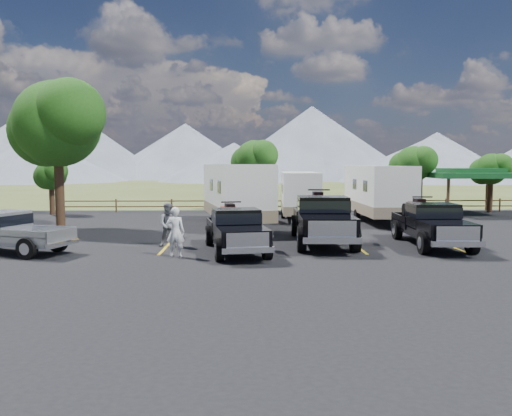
{
  "coord_description": "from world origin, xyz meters",
  "views": [
    {
      "loc": [
        -2.69,
        -17.53,
        3.48
      ],
      "look_at": [
        -2.22,
        4.01,
        1.6
      ],
      "focal_mm": 35.0,
      "sensor_mm": 36.0,
      "label": 1
    }
  ],
  "objects_px": {
    "trailer_right": "(378,193)",
    "person_b": "(169,225)",
    "tree_big_nw": "(57,124)",
    "rig_center": "(322,218)",
    "pavilion": "(470,174)",
    "trailer_left": "(236,194)",
    "trailer_center": "(300,195)",
    "person_a": "(175,232)",
    "rig_right": "(431,223)",
    "rig_left": "(235,228)",
    "pickup_silver": "(6,232)"
  },
  "relations": [
    {
      "from": "trailer_right",
      "to": "person_b",
      "type": "height_order",
      "value": "trailer_right"
    },
    {
      "from": "tree_big_nw",
      "to": "rig_center",
      "type": "height_order",
      "value": "tree_big_nw"
    },
    {
      "from": "person_b",
      "to": "pavilion",
      "type": "bearing_deg",
      "value": 28.69
    },
    {
      "from": "tree_big_nw",
      "to": "rig_center",
      "type": "relative_size",
      "value": 1.12
    },
    {
      "from": "trailer_left",
      "to": "trailer_center",
      "type": "distance_m",
      "value": 5.42
    },
    {
      "from": "trailer_left",
      "to": "person_a",
      "type": "height_order",
      "value": "trailer_left"
    },
    {
      "from": "pavilion",
      "to": "person_a",
      "type": "height_order",
      "value": "pavilion"
    },
    {
      "from": "trailer_center",
      "to": "person_a",
      "type": "relative_size",
      "value": 4.53
    },
    {
      "from": "rig_center",
      "to": "trailer_right",
      "type": "distance_m",
      "value": 9.28
    },
    {
      "from": "pavilion",
      "to": "person_b",
      "type": "height_order",
      "value": "pavilion"
    },
    {
      "from": "rig_right",
      "to": "person_b",
      "type": "xyz_separation_m",
      "value": [
        -11.06,
        -0.01,
        -0.05
      ]
    },
    {
      "from": "rig_center",
      "to": "trailer_left",
      "type": "relative_size",
      "value": 0.7
    },
    {
      "from": "tree_big_nw",
      "to": "trailer_left",
      "type": "height_order",
      "value": "tree_big_nw"
    },
    {
      "from": "rig_left",
      "to": "rig_right",
      "type": "relative_size",
      "value": 0.97
    },
    {
      "from": "tree_big_nw",
      "to": "trailer_left",
      "type": "xyz_separation_m",
      "value": [
        9.36,
        1.12,
        -3.75
      ]
    },
    {
      "from": "pavilion",
      "to": "rig_center",
      "type": "distance_m",
      "value": 17.86
    },
    {
      "from": "rig_center",
      "to": "pickup_silver",
      "type": "bearing_deg",
      "value": -167.26
    },
    {
      "from": "rig_center",
      "to": "trailer_right",
      "type": "bearing_deg",
      "value": 62.58
    },
    {
      "from": "pavilion",
      "to": "pickup_silver",
      "type": "xyz_separation_m",
      "value": [
        -24.99,
        -15.12,
        -1.9
      ]
    },
    {
      "from": "pickup_silver",
      "to": "person_a",
      "type": "xyz_separation_m",
      "value": [
        6.7,
        -0.96,
        0.09
      ]
    },
    {
      "from": "person_a",
      "to": "person_b",
      "type": "bearing_deg",
      "value": -71.2
    },
    {
      "from": "pickup_silver",
      "to": "trailer_right",
      "type": "bearing_deg",
      "value": 139.4
    },
    {
      "from": "rig_left",
      "to": "trailer_left",
      "type": "relative_size",
      "value": 0.6
    },
    {
      "from": "trailer_left",
      "to": "trailer_right",
      "type": "distance_m",
      "value": 8.72
    },
    {
      "from": "trailer_center",
      "to": "pickup_silver",
      "type": "relative_size",
      "value": 1.5
    },
    {
      "from": "rig_right",
      "to": "person_b",
      "type": "relative_size",
      "value": 3.32
    },
    {
      "from": "pickup_silver",
      "to": "rig_right",
      "type": "bearing_deg",
      "value": 113.29
    },
    {
      "from": "rig_left",
      "to": "person_b",
      "type": "distance_m",
      "value": 3.04
    },
    {
      "from": "rig_left",
      "to": "pickup_silver",
      "type": "xyz_separation_m",
      "value": [
        -8.9,
        -0.22,
        -0.07
      ]
    },
    {
      "from": "tree_big_nw",
      "to": "trailer_right",
      "type": "relative_size",
      "value": 0.81
    },
    {
      "from": "pavilion",
      "to": "rig_center",
      "type": "bearing_deg",
      "value": -133.85
    },
    {
      "from": "rig_left",
      "to": "rig_center",
      "type": "distance_m",
      "value": 4.31
    },
    {
      "from": "tree_big_nw",
      "to": "trailer_center",
      "type": "distance_m",
      "value": 14.71
    },
    {
      "from": "trailer_right",
      "to": "person_b",
      "type": "bearing_deg",
      "value": -141.42
    },
    {
      "from": "rig_center",
      "to": "trailer_right",
      "type": "xyz_separation_m",
      "value": [
        4.61,
        8.03,
        0.65
      ]
    },
    {
      "from": "rig_center",
      "to": "rig_right",
      "type": "relative_size",
      "value": 1.14
    },
    {
      "from": "trailer_right",
      "to": "pickup_silver",
      "type": "height_order",
      "value": "trailer_right"
    },
    {
      "from": "rig_left",
      "to": "trailer_left",
      "type": "bearing_deg",
      "value": 80.99
    },
    {
      "from": "trailer_center",
      "to": "trailer_right",
      "type": "relative_size",
      "value": 0.89
    },
    {
      "from": "rig_center",
      "to": "trailer_center",
      "type": "distance_m",
      "value": 9.69
    },
    {
      "from": "person_b",
      "to": "trailer_center",
      "type": "bearing_deg",
      "value": 50.59
    },
    {
      "from": "trailer_center",
      "to": "trailer_right",
      "type": "bearing_deg",
      "value": -17.03
    },
    {
      "from": "tree_big_nw",
      "to": "person_a",
      "type": "height_order",
      "value": "tree_big_nw"
    },
    {
      "from": "rig_center",
      "to": "person_b",
      "type": "distance_m",
      "value": 6.63
    },
    {
      "from": "tree_big_nw",
      "to": "rig_left",
      "type": "height_order",
      "value": "tree_big_nw"
    },
    {
      "from": "rig_left",
      "to": "rig_right",
      "type": "xyz_separation_m",
      "value": [
        8.27,
        1.2,
        0.06
      ]
    },
    {
      "from": "pavilion",
      "to": "trailer_center",
      "type": "height_order",
      "value": "pavilion"
    },
    {
      "from": "rig_center",
      "to": "trailer_right",
      "type": "height_order",
      "value": "trailer_right"
    },
    {
      "from": "rig_left",
      "to": "trailer_right",
      "type": "bearing_deg",
      "value": 40.62
    },
    {
      "from": "rig_left",
      "to": "pickup_silver",
      "type": "distance_m",
      "value": 8.9
    }
  ]
}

